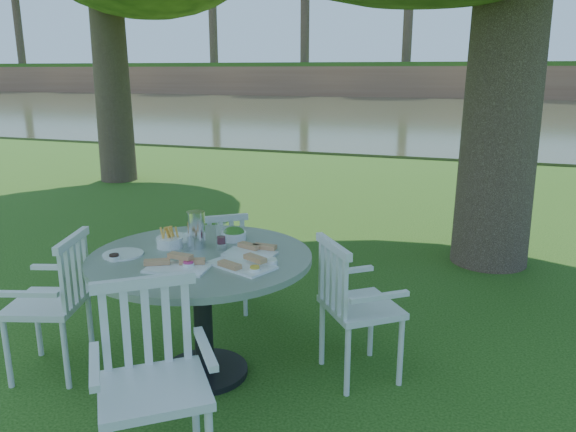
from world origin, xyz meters
name	(u,v)px	position (x,y,z in m)	size (l,w,h in m)	color
ground	(280,327)	(0.00, 0.00, 0.00)	(140.00, 140.00, 0.00)	#19400D
table	(201,279)	(-0.23, -0.82, 0.67)	(1.40, 1.40, 0.83)	black
chair_ne	(348,299)	(0.66, -0.54, 0.54)	(0.63, 0.64, 0.93)	silver
chair_nw	(219,256)	(-0.54, 0.06, 0.51)	(0.59, 0.59, 0.86)	silver
chair_sw	(60,294)	(-1.11, -1.08, 0.55)	(0.56, 0.58, 0.94)	silver
chair_se	(151,366)	(-0.03, -1.72, 0.58)	(0.68, 0.67, 0.98)	silver
tableware	(199,244)	(-0.27, -0.75, 0.88)	(1.13, 0.85, 0.24)	white
river	(452,114)	(0.00, 23.00, 0.00)	(100.00, 28.00, 0.12)	#383D24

